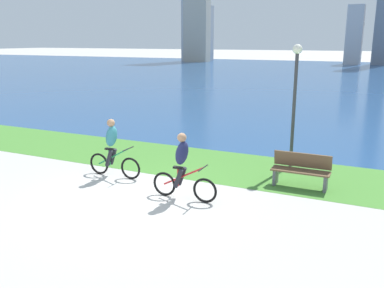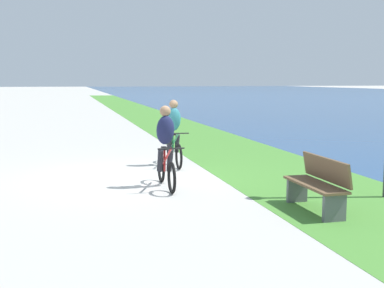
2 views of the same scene
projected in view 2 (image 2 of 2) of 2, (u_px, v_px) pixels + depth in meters
name	position (u px, v px, depth m)	size (l,w,h in m)	color
ground_plane	(131.00, 178.00, 11.30)	(300.00, 300.00, 0.00)	#B2AFA8
grass_strip_bayside	(278.00, 171.00, 12.14)	(120.00, 3.24, 0.01)	#478433
cyclist_lead	(166.00, 147.00, 10.22)	(1.71, 0.52, 1.65)	black
cyclist_trailing	(174.00, 133.00, 12.84)	(1.70, 0.52, 1.66)	black
bench_near_path	(318.00, 184.00, 8.41)	(1.50, 0.47, 0.90)	brown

